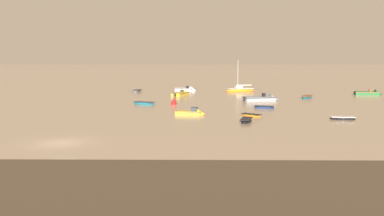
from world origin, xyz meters
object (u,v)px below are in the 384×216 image
sailboat_moored_0 (240,90)px  motorboat_moored_4 (264,99)px  motorboat_moored_0 (193,113)px  rowboat_moored_2 (251,115)px  motorboat_moored_1 (182,94)px  motorboat_moored_6 (188,90)px  motorboat_moored_2 (371,94)px  rowboat_moored_5 (343,118)px  rowboat_moored_3 (144,103)px  channel_buoy (174,102)px  rowboat_moored_4 (264,107)px  rowboat_moored_0 (137,91)px  rowboat_moored_6 (246,120)px  rowboat_moored_1 (307,97)px

sailboat_moored_0 → motorboat_moored_4: bearing=83.5°
motorboat_moored_0 → rowboat_moored_2: size_ratio=1.46×
motorboat_moored_1 → motorboat_moored_6: bearing=18.6°
motorboat_moored_2 → rowboat_moored_5: 39.62m
motorboat_moored_0 → rowboat_moored_3: bearing=136.3°
motorboat_moored_6 → channel_buoy: 28.16m
motorboat_moored_1 → rowboat_moored_2: size_ratio=1.94×
sailboat_moored_0 → motorboat_moored_6: 12.44m
rowboat_moored_2 → rowboat_moored_5: (11.57, -2.79, 0.01)m
rowboat_moored_4 → rowboat_moored_5: rowboat_moored_5 is taller
motorboat_moored_6 → rowboat_moored_5: bearing=-32.5°
motorboat_moored_0 → sailboat_moored_0: bearing=87.2°
motorboat_moored_1 → motorboat_moored_4: 19.11m
rowboat_moored_4 → rowboat_moored_2: bearing=88.8°
motorboat_moored_1 → sailboat_moored_0: (13.31, 9.76, 0.07)m
motorboat_moored_2 → motorboat_moored_6: motorboat_moored_2 is taller
rowboat_moored_4 → sailboat_moored_0: bearing=-70.7°
motorboat_moored_2 → sailboat_moored_0: bearing=170.6°
rowboat_moored_2 → sailboat_moored_0: sailboat_moored_0 is taller
rowboat_moored_5 → channel_buoy: 28.44m
rowboat_moored_4 → motorboat_moored_6: motorboat_moored_6 is taller
rowboat_moored_4 → rowboat_moored_0: bearing=-32.7°
rowboat_moored_5 → rowboat_moored_6: size_ratio=0.88×
motorboat_moored_0 → channel_buoy: bearing=117.8°
motorboat_moored_2 → rowboat_moored_4: (-26.55, -23.40, -0.13)m
rowboat_moored_0 → channel_buoy: channel_buoy is taller
rowboat_moored_4 → motorboat_moored_4: bearing=-81.0°
motorboat_moored_6 → rowboat_moored_3: bearing=-71.9°
motorboat_moored_1 → rowboat_moored_4: 25.84m
rowboat_moored_2 → motorboat_moored_4: size_ratio=0.43×
rowboat_moored_2 → motorboat_moored_2: motorboat_moored_2 is taller
rowboat_moored_3 → rowboat_moored_4: 20.45m
rowboat_moored_0 → motorboat_moored_0: bearing=26.8°
rowboat_moored_3 → motorboat_moored_6: motorboat_moored_6 is taller
rowboat_moored_1 → motorboat_moored_6: bearing=85.5°
motorboat_moored_1 → rowboat_moored_5: 40.30m
rowboat_moored_4 → motorboat_moored_6: size_ratio=0.62×
channel_buoy → rowboat_moored_3: bearing=177.0°
rowboat_moored_6 → rowboat_moored_5: bearing=-66.5°
rowboat_moored_2 → rowboat_moored_6: rowboat_moored_6 is taller
rowboat_moored_1 → motorboat_moored_2: 16.98m
motorboat_moored_4 → sailboat_moored_0: size_ratio=0.91×
rowboat_moored_0 → sailboat_moored_0: bearing=100.0°
rowboat_moored_0 → rowboat_moored_5: (33.06, -42.27, -0.04)m
motorboat_moored_1 → motorboat_moored_6: 11.18m
rowboat_moored_0 → rowboat_moored_6: bearing=32.0°
motorboat_moored_0 → motorboat_moored_4: 22.62m
sailboat_moored_0 → rowboat_moored_0: bearing=-10.3°
motorboat_moored_0 → rowboat_moored_1: bearing=59.6°
rowboat_moored_1 → rowboat_moored_5: 28.35m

